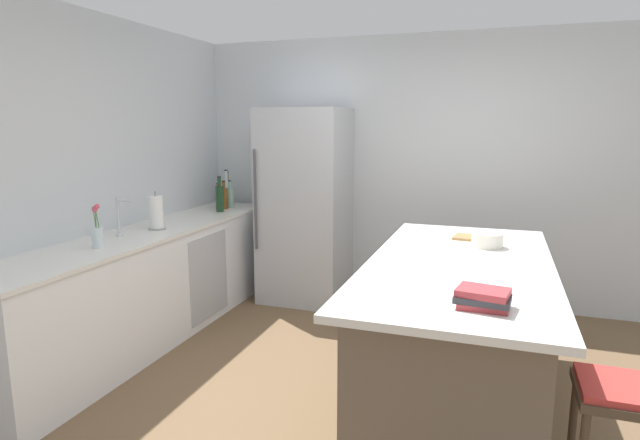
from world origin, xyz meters
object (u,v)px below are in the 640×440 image
cookbook_stack (483,298)px  gin_bottle (230,197)px  refrigerator (305,206)px  kitchen_island (456,332)px  bar_stool (620,411)px  vinegar_bottle (218,199)px  wine_bottle (220,198)px  whiskey_bottle (224,198)px  mixing_bowl (487,240)px  paper_towel_roll (156,213)px  olive_oil_bottle (228,192)px  sink_faucet (120,216)px  flower_vase (97,233)px  cutting_board (477,238)px  soda_bottle (227,191)px

cookbook_stack → gin_bottle: bearing=137.6°
refrigerator → gin_bottle: refrigerator is taller
gin_bottle → cookbook_stack: size_ratio=1.10×
kitchen_island → bar_stool: (0.74, -0.84, 0.08)m
gin_bottle → cookbook_stack: gin_bottle is taller
vinegar_bottle → wine_bottle: wine_bottle is taller
whiskey_bottle → mixing_bowl: (2.58, -1.00, -0.04)m
refrigerator → wine_bottle: 0.84m
paper_towel_roll → olive_oil_bottle: bearing=94.8°
vinegar_bottle → cookbook_stack: 3.40m
sink_faucet → vinegar_bottle: sink_faucet is taller
kitchen_island → cookbook_stack: cookbook_stack is taller
whiskey_bottle → wine_bottle: size_ratio=0.82×
vinegar_bottle → cookbook_stack: (2.61, -2.17, -0.04)m
flower_vase → wine_bottle: 1.62m
cutting_board → paper_towel_roll: bearing=-171.9°
refrigerator → bar_stool: size_ratio=2.85×
paper_towel_roll → soda_bottle: size_ratio=0.82×
refrigerator → mixing_bowl: size_ratio=9.19×
whiskey_bottle → mixing_bowl: whiskey_bottle is taller
kitchen_island → mixing_bowl: size_ratio=11.01×
soda_bottle → whiskey_bottle: bearing=-68.5°
paper_towel_roll → cookbook_stack: (2.59, -1.14, -0.07)m
kitchen_island → olive_oil_bottle: size_ratio=6.49×
bar_stool → soda_bottle: 4.13m
bar_stool → olive_oil_bottle: olive_oil_bottle is taller
vinegar_bottle → mixing_bowl: vinegar_bottle is taller
kitchen_island → refrigerator: (-1.61, 1.59, 0.48)m
kitchen_island → vinegar_bottle: vinegar_bottle is taller
flower_vase → cutting_board: bearing=22.7°
olive_oil_bottle → cutting_board: (2.62, -1.05, -0.11)m
olive_oil_bottle → flower_vase: bearing=-86.3°
cookbook_stack → paper_towel_roll: bearing=156.3°
olive_oil_bottle → cookbook_stack: olive_oil_bottle is taller
paper_towel_roll → vinegar_bottle: bearing=91.6°
vinegar_bottle → wine_bottle: (0.08, -0.10, 0.03)m
bar_stool → whiskey_bottle: whiskey_bottle is taller
mixing_bowl → vinegar_bottle: bearing=160.7°
flower_vase → whiskey_bottle: bearing=90.8°
paper_towel_roll → cutting_board: bearing=8.1°
sink_faucet → flower_vase: flower_vase is taller
paper_towel_roll → soda_bottle: (-0.09, 1.32, 0.02)m
wine_bottle → mixing_bowl: wine_bottle is taller
bar_stool → flower_vase: 3.22m
wine_bottle → kitchen_island: bearing=-28.1°
sink_faucet → paper_towel_roll: 0.34m
refrigerator → vinegar_bottle: refrigerator is taller
flower_vase → wine_bottle: (0.03, 1.62, 0.04)m
gin_bottle → whiskey_bottle: 0.09m
flower_vase → soda_bottle: bearing=92.9°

